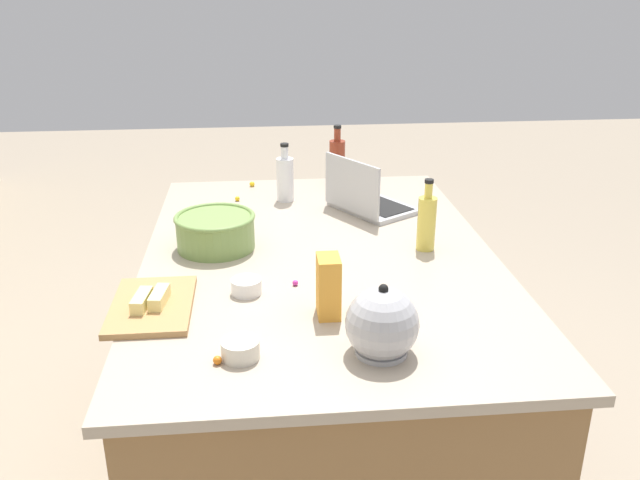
% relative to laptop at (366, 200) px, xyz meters
% --- Properties ---
extents(ground_plane, '(12.00, 12.00, 0.00)m').
position_rel_laptop_xyz_m(ground_plane, '(-0.40, 0.22, -0.95)').
color(ground_plane, gray).
extents(island_counter, '(1.70, 1.15, 0.90)m').
position_rel_laptop_xyz_m(island_counter, '(-0.40, 0.22, -0.50)').
color(island_counter, olive).
rests_on(island_counter, ground).
extents(laptop, '(0.38, 0.36, 0.22)m').
position_rel_laptop_xyz_m(laptop, '(0.00, 0.00, 0.00)').
color(laptop, '#B7B7BC').
rests_on(laptop, island_counter).
extents(mixing_bowl_large, '(0.27, 0.27, 0.12)m').
position_rel_laptop_xyz_m(mixing_bowl_large, '(-0.31, 0.56, 0.02)').
color(mixing_bowl_large, '#72934C').
rests_on(mixing_bowl_large, island_counter).
extents(bottle_soy, '(0.07, 0.07, 0.26)m').
position_rel_laptop_xyz_m(bottle_soy, '(0.35, 0.07, 0.06)').
color(bottle_soy, maroon).
rests_on(bottle_soy, island_counter).
extents(bottle_oil, '(0.06, 0.06, 0.24)m').
position_rel_laptop_xyz_m(bottle_oil, '(-0.39, -0.14, 0.05)').
color(bottle_oil, '#DBC64C').
rests_on(bottle_oil, island_counter).
extents(bottle_vinegar, '(0.07, 0.07, 0.24)m').
position_rel_laptop_xyz_m(bottle_vinegar, '(0.16, 0.30, 0.05)').
color(bottle_vinegar, white).
rests_on(bottle_vinegar, island_counter).
extents(kettle, '(0.21, 0.18, 0.20)m').
position_rel_laptop_xyz_m(kettle, '(-1.02, 0.13, 0.03)').
color(kettle, '#ADADB2').
rests_on(kettle, island_counter).
extents(cutting_board, '(0.33, 0.22, 0.02)m').
position_rel_laptop_xyz_m(cutting_board, '(-0.73, 0.72, -0.04)').
color(cutting_board, '#AD7F4C').
rests_on(cutting_board, island_counter).
extents(butter_stick_left, '(0.11, 0.05, 0.04)m').
position_rel_laptop_xyz_m(butter_stick_left, '(-0.74, 0.69, -0.01)').
color(butter_stick_left, '#F4E58C').
rests_on(butter_stick_left, cutting_board).
extents(butter_stick_right, '(0.11, 0.05, 0.04)m').
position_rel_laptop_xyz_m(butter_stick_right, '(-0.75, 0.74, -0.01)').
color(butter_stick_right, '#F4E58C').
rests_on(butter_stick_right, cutting_board).
extents(ramekin_small, '(0.09, 0.09, 0.04)m').
position_rel_laptop_xyz_m(ramekin_small, '(-0.66, 0.46, -0.02)').
color(ramekin_small, white).
rests_on(ramekin_small, island_counter).
extents(ramekin_medium, '(0.09, 0.09, 0.05)m').
position_rel_laptop_xyz_m(ramekin_medium, '(-1.01, 0.47, -0.02)').
color(ramekin_medium, beige).
rests_on(ramekin_medium, island_counter).
extents(candy_bag, '(0.09, 0.06, 0.17)m').
position_rel_laptop_xyz_m(candy_bag, '(-0.81, 0.24, 0.04)').
color(candy_bag, gold).
rests_on(candy_bag, island_counter).
extents(candy_0, '(0.02, 0.02, 0.02)m').
position_rel_laptop_xyz_m(candy_0, '(0.17, 0.50, -0.04)').
color(candy_0, yellow).
rests_on(candy_0, island_counter).
extents(candy_1, '(0.02, 0.02, 0.02)m').
position_rel_laptop_xyz_m(candy_1, '(-1.03, 0.52, -0.04)').
color(candy_1, orange).
rests_on(candy_1, island_counter).
extents(candy_2, '(0.02, 0.02, 0.02)m').
position_rel_laptop_xyz_m(candy_2, '(-0.63, 0.31, -0.04)').
color(candy_2, '#CC3399').
rests_on(candy_2, island_counter).
extents(candy_3, '(0.02, 0.02, 0.02)m').
position_rel_laptop_xyz_m(candy_3, '(0.36, 0.44, -0.04)').
color(candy_3, yellow).
rests_on(candy_3, island_counter).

